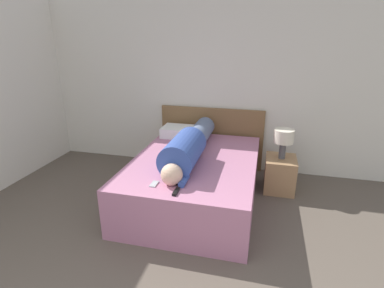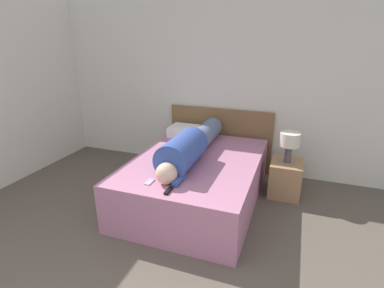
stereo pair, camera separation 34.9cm
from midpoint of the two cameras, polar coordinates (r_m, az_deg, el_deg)
name	(u,v)px [view 2 (the right image)]	position (r m, az deg, el deg)	size (l,w,h in m)	color
wall_back	(210,86)	(4.69, 5.65, 10.98)	(6.14, 0.06, 2.60)	silver
bed	(196,180)	(3.84, 3.42, -6.88)	(1.50, 2.07, 0.58)	#B2708E
headboard	(220,139)	(4.77, 7.36, 0.99)	(1.62, 0.04, 0.97)	brown
nightstand	(285,178)	(4.25, 19.66, -6.19)	(0.40, 0.47, 0.47)	#A37A51
table_lamp	(290,141)	(4.06, 20.51, 0.45)	(0.26, 0.26, 0.40)	#4C4C51
person_lying	(191,146)	(3.67, 2.44, -0.43)	(0.38, 1.83, 0.38)	#DBB293
pillow_near_headboard	(191,132)	(4.53, 1.95, 2.31)	(0.64, 0.38, 0.15)	white
tv_remote	(169,191)	(2.96, -1.09, -8.95)	(0.04, 0.15, 0.02)	black
cell_phone	(149,182)	(3.15, -4.97, -7.30)	(0.06, 0.13, 0.01)	#B2B7BC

